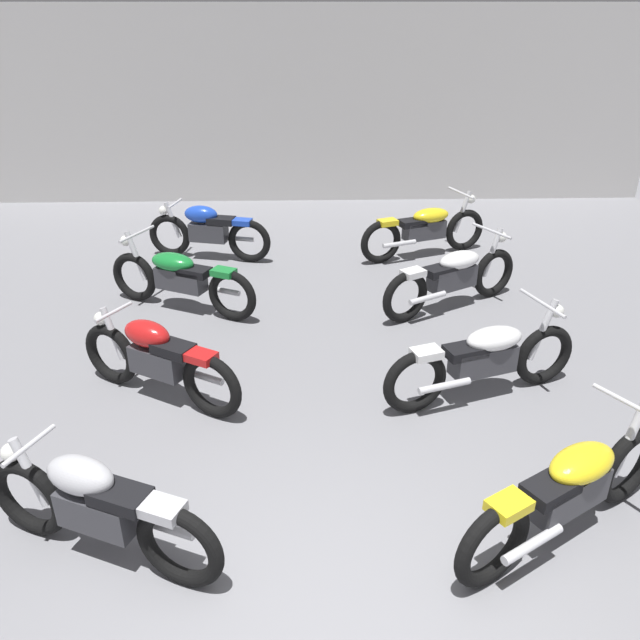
{
  "coord_description": "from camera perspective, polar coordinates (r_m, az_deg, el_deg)",
  "views": [
    {
      "loc": [
        -0.18,
        -2.49,
        3.62
      ],
      "look_at": [
        0.0,
        3.58,
        0.55
      ],
      "focal_mm": 35.53,
      "sensor_mm": 36.0,
      "label": 1
    }
  ],
  "objects": [
    {
      "name": "motorcycle_left_row_2",
      "position": [
        8.31,
        -12.5,
        3.76
      ],
      "size": [
        2.01,
        1.09,
        0.97
      ],
      "color": "black",
      "rests_on": "ground"
    },
    {
      "name": "motorcycle_right_row_2",
      "position": [
        8.33,
        11.89,
        3.9
      ],
      "size": [
        1.95,
        1.18,
        0.97
      ],
      "color": "black",
      "rests_on": "ground"
    },
    {
      "name": "motorcycle_left_row_0",
      "position": [
        4.86,
        -19.44,
        -15.59
      ],
      "size": [
        1.86,
        0.87,
        0.88
      ],
      "color": "black",
      "rests_on": "ground"
    },
    {
      "name": "motorcycle_right_row_1",
      "position": [
        6.49,
        14.59,
        -3.32
      ],
      "size": [
        2.09,
        0.92,
        0.97
      ],
      "color": "black",
      "rests_on": "ground"
    },
    {
      "name": "motorcycle_left_row_3",
      "position": [
        9.97,
        -10.06,
        7.94
      ],
      "size": [
        1.94,
        0.64,
        0.88
      ],
      "color": "black",
      "rests_on": "ground"
    },
    {
      "name": "motorcycle_right_row_0",
      "position": [
        5.08,
        21.54,
        -14.0
      ],
      "size": [
        1.91,
        1.22,
        0.97
      ],
      "color": "black",
      "rests_on": "ground"
    },
    {
      "name": "back_wall",
      "position": [
        12.8,
        -0.91,
        18.65
      ],
      "size": [
        13.35,
        0.24,
        3.6
      ],
      "primitive_type": "cube",
      "color": "#BCBAB7",
      "rests_on": "ground"
    },
    {
      "name": "motorcycle_left_row_1",
      "position": [
        6.46,
        -14.45,
        -3.37
      ],
      "size": [
        1.76,
        1.08,
        0.88
      ],
      "color": "black",
      "rests_on": "ground"
    },
    {
      "name": "motorcycle_right_row_3",
      "position": [
        10.06,
        9.44,
        8.12
      ],
      "size": [
        2.07,
        0.97,
        0.97
      ],
      "color": "black",
      "rests_on": "ground"
    }
  ]
}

